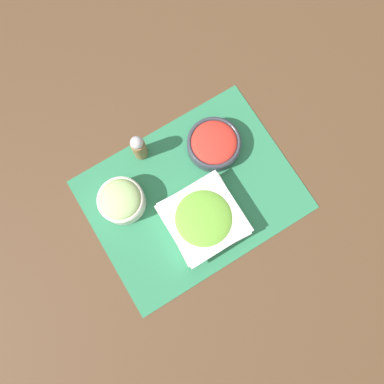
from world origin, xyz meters
TOP-DOWN VIEW (x-y plane):
  - ground_plane at (0.00, 0.00)m, footprint 3.00×3.00m
  - placemat at (0.00, 0.00)m, footprint 0.56×0.43m
  - lettuce_bowl at (-0.01, -0.08)m, footprint 0.20×0.20m
  - cucumber_bowl at (-0.17, 0.08)m, footprint 0.12×0.12m
  - tomato_bowl at (0.12, 0.08)m, footprint 0.15×0.15m
  - pepper_shaker at (-0.06, 0.17)m, footprint 0.04×0.04m

SIDE VIEW (x-z plane):
  - ground_plane at x=0.00m, z-range 0.00..0.00m
  - placemat at x=0.00m, z-range 0.00..0.00m
  - tomato_bowl at x=0.12m, z-range 0.01..0.06m
  - lettuce_bowl at x=-0.01m, z-range 0.00..0.06m
  - cucumber_bowl at x=-0.17m, z-range 0.00..0.08m
  - pepper_shaker at x=-0.06m, z-range 0.00..0.11m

